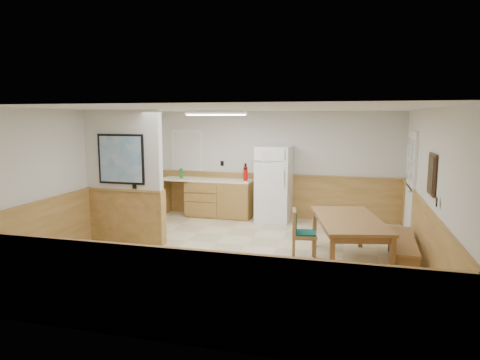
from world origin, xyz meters
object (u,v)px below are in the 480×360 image
(soap_bottle, at_px, (181,173))
(dining_chair, at_px, (299,231))
(refrigerator, at_px, (274,184))
(dining_table, at_px, (349,224))
(fire_extinguisher, at_px, (245,173))
(dining_bench, at_px, (403,245))

(soap_bottle, bearing_deg, dining_chair, -39.56)
(refrigerator, height_order, dining_chair, refrigerator)
(dining_table, bearing_deg, soap_bottle, 133.96)
(fire_extinguisher, bearing_deg, refrigerator, 0.50)
(refrigerator, relative_size, fire_extinguisher, 4.25)
(refrigerator, relative_size, dining_bench, 1.01)
(soap_bottle, bearing_deg, dining_bench, -27.84)
(refrigerator, relative_size, dining_chair, 2.02)
(dining_bench, height_order, dining_chair, dining_chair)
(dining_bench, bearing_deg, dining_table, -173.42)
(dining_bench, distance_m, dining_chair, 1.64)
(dining_chair, bearing_deg, refrigerator, 100.26)
(dining_table, distance_m, fire_extinguisher, 3.55)
(refrigerator, relative_size, dining_table, 0.82)
(dining_table, xyz_separation_m, dining_chair, (-0.79, -0.02, -0.17))
(dining_bench, bearing_deg, refrigerator, 137.03)
(dining_bench, bearing_deg, dining_chair, -175.06)
(dining_bench, relative_size, fire_extinguisher, 4.20)
(dining_chair, relative_size, fire_extinguisher, 2.10)
(refrigerator, bearing_deg, dining_bench, -42.59)
(dining_bench, distance_m, fire_extinguisher, 4.15)
(dining_table, height_order, dining_chair, dining_chair)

